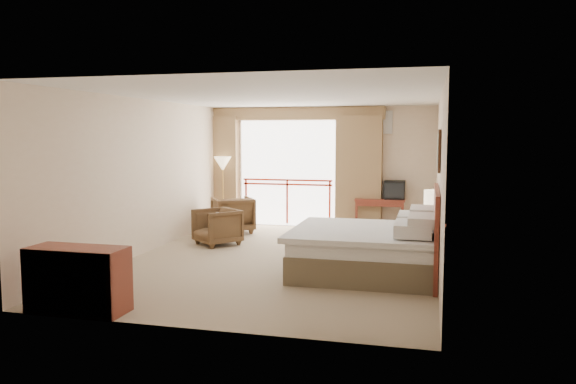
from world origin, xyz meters
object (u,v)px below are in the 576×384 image
(armchair_near, at_px, (217,245))
(floor_lamp, at_px, (223,166))
(bed, at_px, (369,249))
(armchair_far, at_px, (233,232))
(dresser, at_px, (78,280))
(nightstand, at_px, (433,243))
(side_table, at_px, (216,222))
(wastebasket, at_px, (356,227))
(tv, at_px, (394,190))
(table_lamp, at_px, (434,199))
(desk, at_px, (380,205))

(armchair_near, relative_size, floor_lamp, 0.48)
(bed, height_order, armchair_far, bed)
(bed, height_order, dresser, bed)
(dresser, bearing_deg, nightstand, 40.04)
(side_table, bearing_deg, floor_lamp, 106.61)
(nightstand, distance_m, floor_lamp, 5.45)
(bed, relative_size, wastebasket, 7.17)
(nightstand, distance_m, tv, 2.96)
(table_lamp, bearing_deg, armchair_near, 174.98)
(desk, xyz_separation_m, floor_lamp, (-3.57, -0.23, 0.82))
(bed, relative_size, armchair_far, 2.55)
(nightstand, xyz_separation_m, floor_lamp, (-4.67, 2.61, 1.07))
(tv, xyz_separation_m, armchair_far, (-3.34, -1.01, -0.89))
(armchair_far, distance_m, armchair_near, 1.39)
(side_table, bearing_deg, tv, 30.94)
(armchair_near, xyz_separation_m, side_table, (-0.17, 0.40, 0.37))
(dresser, bearing_deg, tv, 60.49)
(nightstand, xyz_separation_m, table_lamp, (0.00, 0.05, 0.73))
(armchair_far, distance_m, dresser, 5.62)
(nightstand, height_order, tv, tv)
(bed, bearing_deg, table_lamp, 51.78)
(tv, bearing_deg, wastebasket, -134.42)
(bed, distance_m, side_table, 3.73)
(desk, height_order, armchair_far, desk)
(bed, bearing_deg, armchair_near, 153.12)
(wastebasket, height_order, floor_lamp, floor_lamp)
(bed, xyz_separation_m, wastebasket, (-0.62, 3.38, -0.23))
(wastebasket, bearing_deg, armchair_near, -142.48)
(tv, relative_size, floor_lamp, 0.28)
(bed, height_order, desk, bed)
(nightstand, relative_size, desk, 0.55)
(nightstand, height_order, side_table, nightstand)
(bed, height_order, armchair_near, bed)
(armchair_near, height_order, side_table, side_table)
(bed, xyz_separation_m, dresser, (-3.11, -2.70, 0.01))
(table_lamp, distance_m, side_table, 4.25)
(armchair_near, relative_size, side_table, 1.38)
(nightstand, bearing_deg, desk, 115.25)
(tv, bearing_deg, armchair_far, -153.42)
(table_lamp, distance_m, armchair_near, 4.10)
(wastebasket, xyz_separation_m, floor_lamp, (-3.12, 0.36, 1.21))
(desk, xyz_separation_m, wastebasket, (-0.45, -0.60, -0.39))
(armchair_near, bearing_deg, nightstand, 34.32)
(bed, bearing_deg, dresser, -139.09)
(desk, distance_m, tv, 0.47)
(nightstand, bearing_deg, side_table, 173.17)
(dresser, bearing_deg, table_lamp, 40.41)
(floor_lamp, bearing_deg, wastebasket, -6.60)
(floor_lamp, xyz_separation_m, dresser, (0.63, -6.44, -0.98))
(wastebasket, relative_size, armchair_near, 0.39)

